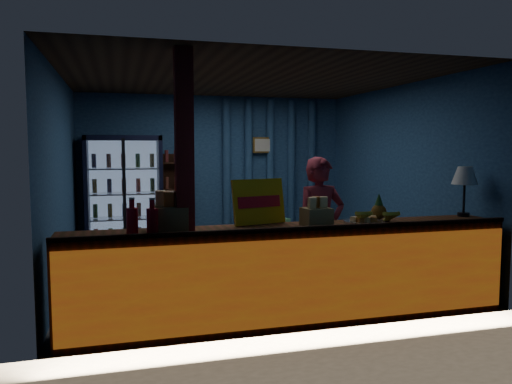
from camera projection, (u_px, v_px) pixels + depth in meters
The scene contains 19 objects.
ground at pixel (246, 274), 6.75m from camera, with size 4.60×4.60×0.00m, color #515154.
room_walls at pixel (245, 158), 6.61m from camera, with size 4.60×4.60×4.60m.
counter at pixel (293, 274), 4.88m from camera, with size 4.40×0.57×0.99m.
support_post at pixel (185, 193), 4.53m from camera, with size 0.16×0.16×2.60m, color maroon.
beverage_cooler at pixel (124, 195), 8.10m from camera, with size 1.20×0.62×1.90m.
bottle_shelf at pixel (176, 201), 8.47m from camera, with size 0.50×0.28×1.60m.
curtain_folds at pixel (270, 170), 8.95m from camera, with size 1.74×0.14×2.50m.
framed_picture at pixel (263, 145), 8.83m from camera, with size 0.36×0.04×0.28m.
shopkeeper at pixel (321, 229), 5.60m from camera, with size 0.59×0.38×1.61m, color maroon.
green_chair at pixel (264, 234), 8.18m from camera, with size 0.61×0.63×0.57m, color #5FBE7A.
side_table at pixel (261, 237), 8.22m from camera, with size 0.59×0.49×0.57m.
yellow_sign at pixel (259, 202), 4.96m from camera, with size 0.57×0.24×0.45m.
soda_bottles at pixel (142, 220), 4.35m from camera, with size 0.27×0.18×0.33m.
snack_box_left at pixel (170, 217), 4.58m from camera, with size 0.39×0.34×0.37m.
snack_box_centre at pixel (316, 215), 4.88m from camera, with size 0.29×0.24×0.28m.
pastry_tray at pixel (364, 221), 5.05m from camera, with size 0.42×0.42×0.07m.
banana_bunches at pixel (375, 217), 4.96m from camera, with size 0.46×0.28×0.15m.
table_lamp at pixel (465, 178), 5.49m from camera, with size 0.28×0.28×0.55m.
pineapple at pixel (379, 209), 5.24m from camera, with size 0.16×0.16×0.27m.
Camera 1 is at (-1.62, -6.42, 1.72)m, focal length 35.00 mm.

